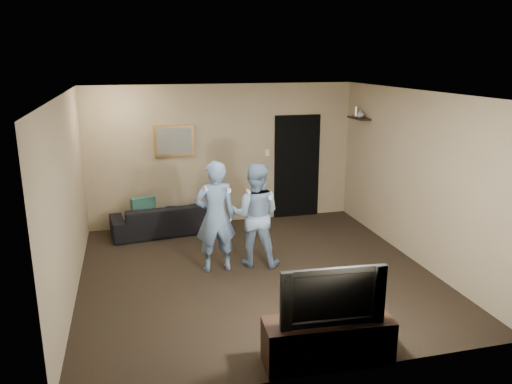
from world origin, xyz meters
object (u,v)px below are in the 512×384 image
object	(u,v)px
tv_console	(328,341)
television	(330,292)
sofa	(164,219)
wii_player_left	(215,217)
wii_player_right	(255,215)

from	to	relation	value
tv_console	television	world-z (taller)	television
sofa	wii_player_left	xyz separation A→B (m)	(0.63, -1.82, 0.56)
sofa	wii_player_right	bearing A→B (deg)	118.62
sofa	wii_player_right	xyz separation A→B (m)	(1.24, -1.75, 0.52)
television	wii_player_left	xyz separation A→B (m)	(-0.71, 2.60, 0.03)
wii_player_left	wii_player_right	size ratio (longest dim) A/B	1.05
television	sofa	bearing A→B (deg)	110.67
tv_console	wii_player_right	bearing A→B (deg)	95.78
tv_console	wii_player_left	bearing A→B (deg)	109.06
tv_console	wii_player_left	xyz separation A→B (m)	(-0.71, 2.60, 0.58)
sofa	television	xyz separation A→B (m)	(1.33, -4.42, 0.53)
wii_player_right	wii_player_left	bearing A→B (deg)	-173.76
tv_console	television	size ratio (longest dim) A/B	1.24
sofa	wii_player_left	distance (m)	2.00
sofa	wii_player_right	distance (m)	2.21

